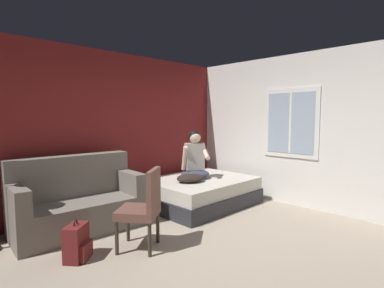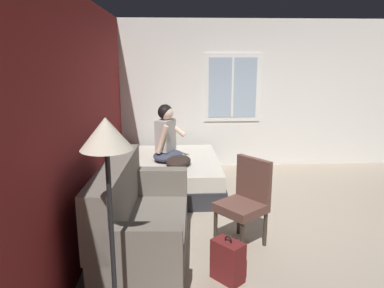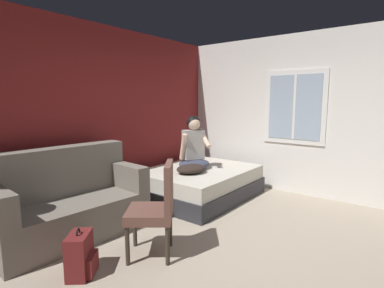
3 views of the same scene
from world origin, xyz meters
The scene contains 10 objects.
ground_plane centered at (0.00, 0.00, 0.00)m, with size 40.00×40.00×0.00m, color tan.
wall_back_accent centered at (0.00, 2.53, 1.35)m, with size 10.27×0.16×2.70m, color maroon.
wall_side_with_window centered at (2.71, 0.01, 1.35)m, with size 0.19×6.29×2.70m.
bed centered at (1.44, 1.52, 0.24)m, with size 1.89×1.48×0.48m.
couch centered at (-0.67, 1.89, 0.39)m, with size 1.75×0.93×1.04m.
side_chair centered at (-0.37, 0.73, 0.53)m, with size 0.65×0.65×0.98m.
person_seated centered at (1.39, 1.60, 0.84)m, with size 0.67×0.63×0.88m.
backpack centered at (-1.06, 1.02, 0.19)m, with size 0.35×0.35×0.46m.
throw_pillow centered at (1.11, 1.44, 0.55)m, with size 0.48×0.36×0.14m, color #2D231E.
cell_phone centered at (1.70, 1.37, 0.48)m, with size 0.07×0.14×0.01m, color #B7B7BC.
Camera 1 is at (-2.42, -2.18, 1.60)m, focal length 28.00 mm.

